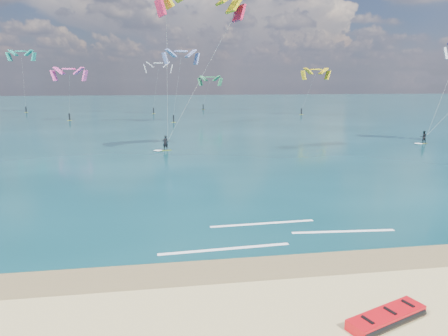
# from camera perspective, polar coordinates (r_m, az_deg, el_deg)

# --- Properties ---
(ground) EXTENTS (320.00, 320.00, 0.00)m
(ground) POSITION_cam_1_polar(r_m,az_deg,el_deg) (53.24, -4.64, 3.87)
(ground) COLOR tan
(ground) RESTS_ON ground
(wet_sand_strip) EXTENTS (320.00, 2.40, 0.01)m
(wet_sand_strip) POSITION_cam_1_polar(r_m,az_deg,el_deg) (17.78, 3.97, -14.01)
(wet_sand_strip) COLOR brown
(wet_sand_strip) RESTS_ON ground
(sea) EXTENTS (320.00, 200.00, 0.04)m
(sea) POSITION_cam_1_polar(r_m,az_deg,el_deg) (116.85, -6.85, 8.51)
(sea) COLOR #092E34
(sea) RESTS_ON ground
(packed_kite_left) EXTENTS (3.45, 2.22, 0.42)m
(packed_kite_left) POSITION_cam_1_polar(r_m,az_deg,el_deg) (15.31, 22.14, -19.72)
(packed_kite_left) COLOR red
(packed_kite_left) RESTS_ON ground
(kitesurfer_main) EXTENTS (11.36, 7.57, 17.86)m
(kitesurfer_main) POSITION_cam_1_polar(r_m,az_deg,el_deg) (42.75, -5.92, 14.05)
(kitesurfer_main) COLOR #96C517
(kitesurfer_main) RESTS_ON sea
(shoreline_foam) EXTENTS (12.56, 3.62, 0.01)m
(shoreline_foam) POSITION_cam_1_polar(r_m,az_deg,el_deg) (21.28, 7.43, -9.37)
(shoreline_foam) COLOR white
(shoreline_foam) RESTS_ON ground
(distant_kites) EXTENTS (71.58, 36.47, 14.41)m
(distant_kites) POSITION_cam_1_polar(r_m,az_deg,el_deg) (89.39, -10.27, 10.91)
(distant_kites) COLOR yellow
(distant_kites) RESTS_ON ground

